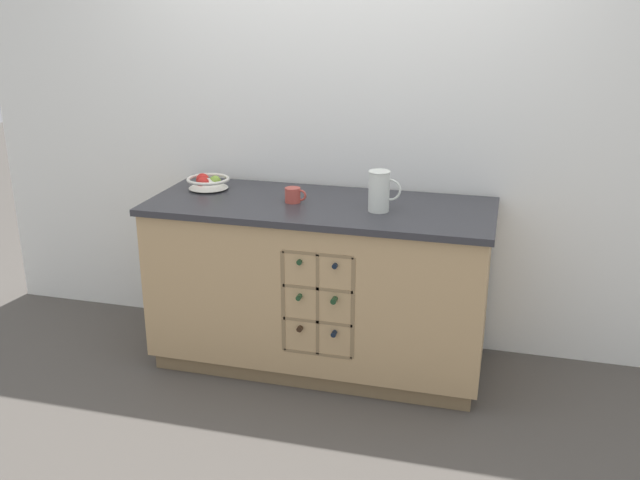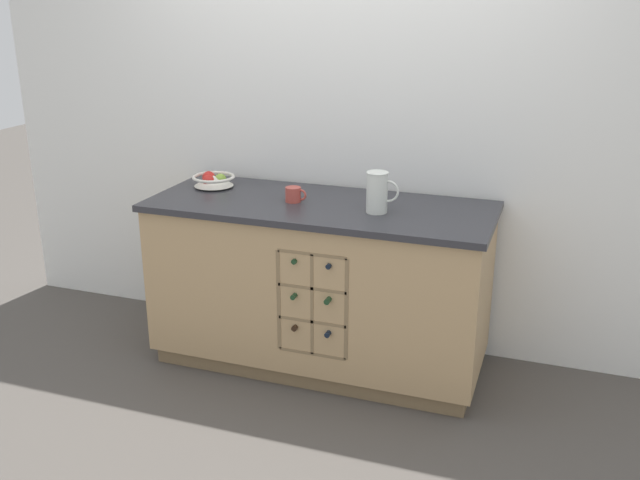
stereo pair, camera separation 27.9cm
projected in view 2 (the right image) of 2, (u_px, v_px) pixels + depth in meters
ground_plane at (320, 360)px, 4.04m from camera, size 14.00×14.00×0.00m
back_wall at (345, 124)px, 3.99m from camera, size 4.40×0.06×2.55m
kitchen_island at (320, 284)px, 3.88m from camera, size 1.81×0.75×0.93m
fruit_bowl at (213, 180)px, 4.03m from camera, size 0.24×0.24×0.08m
white_pitcher at (378, 191)px, 3.54m from camera, size 0.17×0.11×0.21m
ceramic_mug at (294, 194)px, 3.75m from camera, size 0.12×0.08×0.08m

